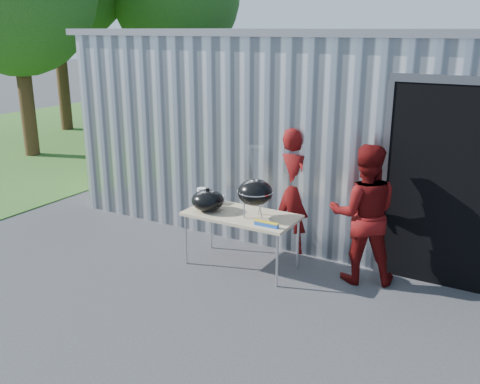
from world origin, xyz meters
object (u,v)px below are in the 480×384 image
Objects in this scene: kettle_grill at (255,187)px; folding_table at (241,217)px; person_bystander at (364,214)px; person_cook at (293,190)px.

folding_table is at bearing 172.52° from kettle_grill.
person_bystander is at bearing 15.24° from folding_table.
folding_table is 1.59× the size of kettle_grill.
person_cook is 1.02× the size of person_bystander.
person_cook reaches higher than folding_table.
person_cook is (0.35, 0.88, 0.20)m from folding_table.
folding_table is at bearing 80.05° from person_cook.
kettle_grill is 1.40m from person_bystander.
person_bystander is at bearing 170.23° from person_cook.
person_cook is at bearing -43.93° from person_bystander.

